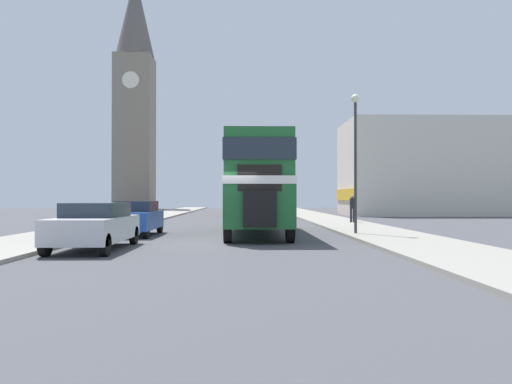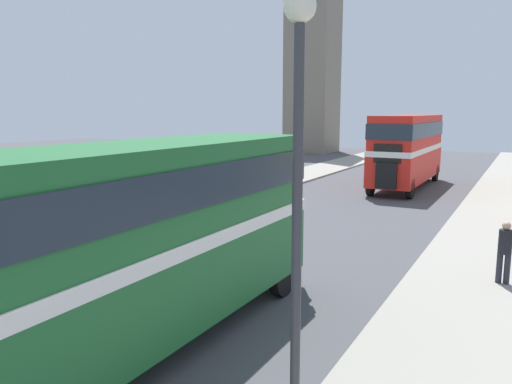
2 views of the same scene
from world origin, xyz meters
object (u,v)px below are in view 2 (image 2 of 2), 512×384
at_px(street_lamp, 298,177).
at_px(church_tower, 314,0).
at_px(double_decker_bus, 123,235).
at_px(pedestrian_walking, 505,249).
at_px(bus_distant, 408,145).

bearing_deg(street_lamp, church_tower, 112.29).
xyz_separation_m(double_decker_bus, pedestrian_walking, (6.06, 7.77, -1.37)).
relative_size(pedestrian_walking, church_tower, 0.05).
bearing_deg(double_decker_bus, street_lamp, -20.07).
relative_size(street_lamp, church_tower, 0.18).
bearing_deg(street_lamp, double_decker_bus, 159.93).
height_order(pedestrian_walking, church_tower, church_tower).
bearing_deg(church_tower, double_decker_bus, -71.48).
relative_size(bus_distant, street_lamp, 1.72).
height_order(bus_distant, street_lamp, street_lamp).
bearing_deg(double_decker_bus, church_tower, 108.52).
xyz_separation_m(bus_distant, pedestrian_walking, (6.17, -16.79, -1.56)).
height_order(double_decker_bus, bus_distant, bus_distant).
relative_size(double_decker_bus, street_lamp, 1.88).
distance_m(bus_distant, street_lamp, 26.46).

